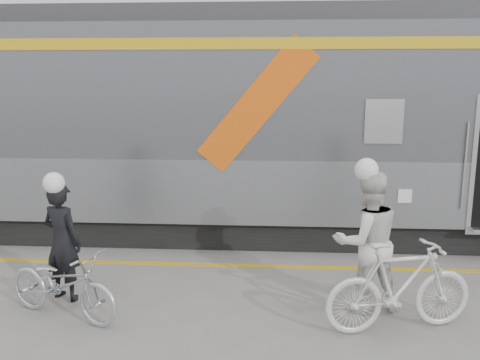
# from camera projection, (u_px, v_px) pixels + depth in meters

# --- Properties ---
(ground) EXTENTS (90.00, 90.00, 0.00)m
(ground) POSITION_uv_depth(u_px,v_px,m) (286.00, 334.00, 5.91)
(ground) COLOR slate
(ground) RESTS_ON ground
(train) EXTENTS (24.00, 3.17, 4.10)m
(train) POSITION_uv_depth(u_px,v_px,m) (356.00, 125.00, 9.51)
(train) COLOR black
(train) RESTS_ON ground
(safety_strip) EXTENTS (24.00, 0.12, 0.01)m
(safety_strip) POSITION_uv_depth(u_px,v_px,m) (283.00, 266.00, 8.01)
(safety_strip) COLOR gold
(safety_strip) RESTS_ON ground
(man) EXTENTS (0.68, 0.57, 1.60)m
(man) POSITION_uv_depth(u_px,v_px,m) (63.00, 242.00, 6.72)
(man) COLOR black
(man) RESTS_ON ground
(bicycle_left) EXTENTS (1.77, 1.16, 0.88)m
(bicycle_left) POSITION_uv_depth(u_px,v_px,m) (62.00, 284.00, 6.24)
(bicycle_left) COLOR #B5B9BE
(bicycle_left) RESTS_ON ground
(woman) EXTENTS (1.02, 0.88, 1.81)m
(woman) POSITION_uv_depth(u_px,v_px,m) (367.00, 242.00, 6.38)
(woman) COLOR silver
(woman) RESTS_ON ground
(bicycle_right) EXTENTS (1.89, 0.95, 1.10)m
(bicycle_right) POSITION_uv_depth(u_px,v_px,m) (400.00, 286.00, 5.90)
(bicycle_right) COLOR silver
(bicycle_right) RESTS_ON ground
(helmet_man) EXTENTS (0.28, 0.28, 0.28)m
(helmet_man) POSITION_uv_depth(u_px,v_px,m) (57.00, 172.00, 6.53)
(helmet_man) COLOR white
(helmet_man) RESTS_ON man
(helmet_woman) EXTENTS (0.29, 0.29, 0.29)m
(helmet_woman) POSITION_uv_depth(u_px,v_px,m) (371.00, 159.00, 6.18)
(helmet_woman) COLOR white
(helmet_woman) RESTS_ON woman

